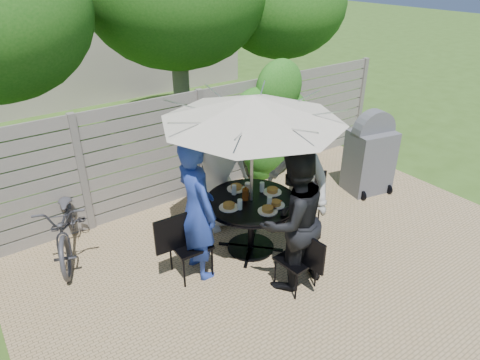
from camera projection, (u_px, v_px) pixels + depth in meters
backyard_envelope at (64, 1)px, 11.69m from camera, size 60.00×60.00×5.00m
patio_table at (251, 215)px, 5.86m from camera, size 1.26×1.26×0.81m
umbrella at (253, 108)px, 5.15m from camera, size 2.36×2.36×2.25m
chair_back at (215, 204)px, 6.69m from camera, size 0.49×0.69×0.91m
person_back at (218, 167)px, 6.27m from camera, size 0.96×0.63×1.94m
chair_left at (190, 256)px, 5.50m from camera, size 0.70×0.48×0.96m
person_left at (197, 209)px, 5.26m from camera, size 0.47×0.70×1.90m
chair_front at (296, 271)px, 5.30m from camera, size 0.45×0.64×0.86m
person_front at (292, 221)px, 5.08m from camera, size 0.91×0.71×1.85m
chair_right at (302, 213)px, 6.48m from camera, size 0.65×0.45×0.88m
person_right at (298, 176)px, 6.10m from camera, size 0.71×1.22×1.87m
plate_back at (236, 188)px, 5.99m from camera, size 0.26×0.26×0.06m
plate_left at (229, 206)px, 5.55m from camera, size 0.26×0.26×0.06m
plate_front at (268, 210)px, 5.47m from camera, size 0.26×0.26×0.06m
plate_right at (272, 191)px, 5.91m from camera, size 0.26×0.26×0.06m
plate_extra at (276, 204)px, 5.60m from camera, size 0.24×0.24×0.06m
glass_back at (234, 190)px, 5.84m from camera, size 0.07×0.07×0.14m
glass_left at (240, 204)px, 5.50m from camera, size 0.07×0.07×0.14m
glass_front at (269, 201)px, 5.57m from camera, size 0.07×0.07×0.14m
glass_right at (262, 187)px, 5.92m from camera, size 0.07×0.07×0.14m
syrup_jug at (245, 194)px, 5.71m from camera, size 0.09×0.09×0.16m
coffee_cup at (248, 187)px, 5.92m from camera, size 0.08×0.08×0.12m
bicycle at (68, 223)px, 5.87m from camera, size 1.18×1.88×0.93m
bbq_grill at (370, 155)px, 7.34m from camera, size 0.83×0.70×1.49m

